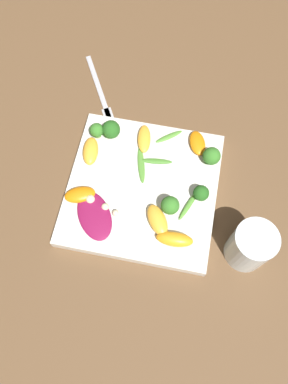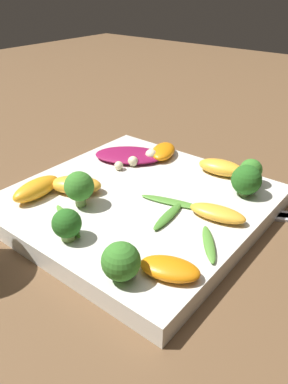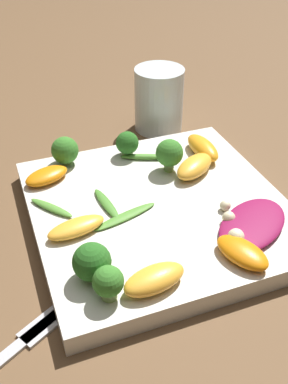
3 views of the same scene
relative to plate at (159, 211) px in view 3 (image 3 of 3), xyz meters
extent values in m
plane|color=brown|center=(0.00, 0.00, -0.01)|extent=(2.40, 2.40, 0.00)
cube|color=silver|center=(0.00, 0.00, 0.00)|extent=(0.29, 0.29, 0.02)
cylinder|color=silver|center=(-0.21, 0.09, 0.04)|extent=(0.08, 0.08, 0.10)
cube|color=#B2B2B7|center=(0.11, -0.16, -0.01)|extent=(0.04, 0.05, 0.01)
ellipsoid|color=maroon|center=(0.08, 0.08, 0.02)|extent=(0.11, 0.12, 0.01)
ellipsoid|color=orange|center=(0.11, 0.04, 0.02)|extent=(0.07, 0.05, 0.02)
ellipsoid|color=#FCAD33|center=(-0.04, 0.07, 0.02)|extent=(0.06, 0.07, 0.02)
ellipsoid|color=orange|center=(-0.09, -0.11, 0.02)|extent=(0.05, 0.06, 0.02)
ellipsoid|color=#FCAD33|center=(0.12, -0.05, 0.02)|extent=(0.04, 0.07, 0.02)
ellipsoid|color=orange|center=(-0.08, 0.10, 0.02)|extent=(0.07, 0.03, 0.02)
ellipsoid|color=#FCAD33|center=(0.02, -0.10, 0.02)|extent=(0.04, 0.07, 0.01)
cylinder|color=#7A9E51|center=(-0.11, 0.00, 0.02)|extent=(0.01, 0.01, 0.01)
sphere|color=#26601E|center=(-0.11, 0.00, 0.03)|extent=(0.03, 0.03, 0.03)
cylinder|color=#7A9E51|center=(-0.12, -0.08, 0.02)|extent=(0.01, 0.01, 0.01)
sphere|color=#387A28|center=(-0.12, -0.08, 0.03)|extent=(0.04, 0.04, 0.04)
cylinder|color=#7A9E51|center=(-0.06, 0.04, 0.02)|extent=(0.01, 0.01, 0.02)
sphere|color=#387A28|center=(-0.06, 0.04, 0.04)|extent=(0.04, 0.04, 0.04)
cylinder|color=#84AD5B|center=(0.09, -0.10, 0.02)|extent=(0.01, 0.01, 0.01)
sphere|color=#26601E|center=(0.09, -0.10, 0.03)|extent=(0.04, 0.04, 0.04)
cylinder|color=#7A9E51|center=(0.11, -0.10, 0.02)|extent=(0.02, 0.02, 0.01)
sphere|color=#387A28|center=(0.11, -0.10, 0.03)|extent=(0.03, 0.03, 0.03)
ellipsoid|color=#518E33|center=(-0.03, -0.12, 0.01)|extent=(0.06, 0.05, 0.01)
ellipsoid|color=#518E33|center=(0.01, -0.05, 0.01)|extent=(0.03, 0.08, 0.00)
ellipsoid|color=#47842D|center=(-0.02, -0.06, 0.01)|extent=(0.06, 0.02, 0.01)
ellipsoid|color=#518E33|center=(-0.10, 0.02, 0.02)|extent=(0.04, 0.07, 0.01)
sphere|color=beige|center=(0.09, 0.05, 0.02)|extent=(0.02, 0.02, 0.02)
sphere|color=beige|center=(0.04, 0.07, 0.02)|extent=(0.01, 0.01, 0.01)
sphere|color=beige|center=(0.06, 0.06, 0.02)|extent=(0.01, 0.01, 0.01)
camera|label=1|loc=(-0.06, 0.29, 0.69)|focal=35.00mm
camera|label=2|loc=(-0.31, -0.26, 0.25)|focal=35.00mm
camera|label=3|loc=(0.38, -0.16, 0.34)|focal=42.00mm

